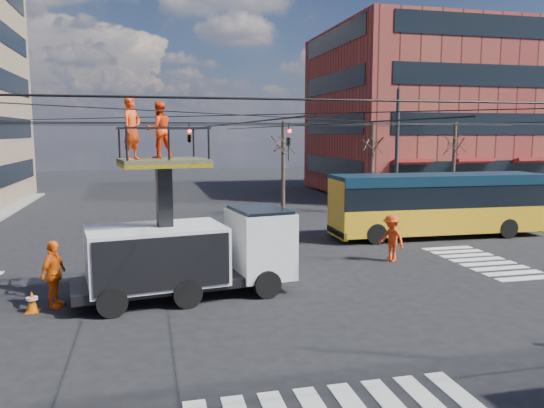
{
  "coord_description": "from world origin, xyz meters",
  "views": [
    {
      "loc": [
        -3.4,
        -18.76,
        5.26
      ],
      "look_at": [
        1.31,
        1.02,
        2.54
      ],
      "focal_mm": 35.0,
      "sensor_mm": 36.0,
      "label": 1
    }
  ],
  "objects": [
    {
      "name": "traffic_cone",
      "position": [
        -6.8,
        -2.4,
        0.33
      ],
      "size": [
        0.36,
        0.36,
        0.65
      ],
      "primitive_type": "cone",
      "color": "orange",
      "rests_on": "ground"
    },
    {
      "name": "tree_a",
      "position": [
        5.0,
        13.5,
        4.63
      ],
      "size": [
        2.0,
        2.0,
        6.0
      ],
      "color": "#382B21",
      "rests_on": "ground"
    },
    {
      "name": "crosswalks",
      "position": [
        0.0,
        0.0,
        0.01
      ],
      "size": [
        22.4,
        22.4,
        0.02
      ],
      "primitive_type": null,
      "color": "silver",
      "rests_on": "ground"
    },
    {
      "name": "overhead_network",
      "position": [
        -0.07,
        0.4,
        4.29
      ],
      "size": [
        24.24,
        24.24,
        8.0
      ],
      "color": "#2D2D30",
      "rests_on": "ground"
    },
    {
      "name": "tree_c",
      "position": [
        17.0,
        13.5,
        4.63
      ],
      "size": [
        2.0,
        2.0,
        6.0
      ],
      "color": "#382B21",
      "rests_on": "ground"
    },
    {
      "name": "ground",
      "position": [
        0.0,
        0.0,
        0.0
      ],
      "size": [
        120.0,
        120.0,
        0.0
      ],
      "primitive_type": "plane",
      "color": "black",
      "rests_on": "ground"
    },
    {
      "name": "building_ne",
      "position": [
        21.98,
        23.98,
        7.0
      ],
      "size": [
        20.06,
        16.06,
        14.0
      ],
      "color": "maroon",
      "rests_on": "ground"
    },
    {
      "name": "city_bus",
      "position": [
        11.02,
        5.35,
        1.72
      ],
      "size": [
        11.02,
        2.87,
        3.2
      ],
      "rotation": [
        0.0,
        0.0,
        -0.02
      ],
      "color": "gold",
      "rests_on": "ground"
    },
    {
      "name": "worker_ground",
      "position": [
        -6.22,
        -2.07,
        1.03
      ],
      "size": [
        0.93,
        1.31,
        2.06
      ],
      "primitive_type": "imported",
      "rotation": [
        0.0,
        0.0,
        1.18
      ],
      "color": "orange",
      "rests_on": "ground"
    },
    {
      "name": "utility_truck",
      "position": [
        -2.09,
        -1.83,
        2.06
      ],
      "size": [
        7.27,
        3.48,
        6.32
      ],
      "rotation": [
        0.0,
        0.0,
        0.15
      ],
      "color": "black",
      "rests_on": "ground"
    },
    {
      "name": "flagger",
      "position": [
        6.36,
        0.96,
        0.97
      ],
      "size": [
        1.15,
        1.44,
        1.94
      ],
      "primitive_type": "imported",
      "rotation": [
        0.0,
        0.0,
        -1.17
      ],
      "color": "#E73C0E",
      "rests_on": "ground"
    },
    {
      "name": "sidewalk_ne",
      "position": [
        21.0,
        21.0,
        0.06
      ],
      "size": [
        18.0,
        18.0,
        0.12
      ],
      "primitive_type": "cube",
      "color": "slate",
      "rests_on": "ground"
    },
    {
      "name": "tree_b",
      "position": [
        11.0,
        13.5,
        4.63
      ],
      "size": [
        2.0,
        2.0,
        6.0
      ],
      "color": "#382B21",
      "rests_on": "ground"
    }
  ]
}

